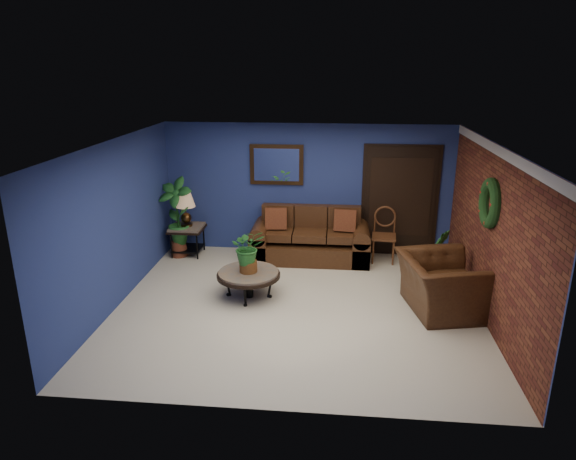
# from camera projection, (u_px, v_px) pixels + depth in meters

# --- Properties ---
(floor) EXTENTS (5.50, 5.50, 0.00)m
(floor) POSITION_uv_depth(u_px,v_px,m) (297.00, 306.00, 7.89)
(floor) COLOR beige
(floor) RESTS_ON ground
(wall_back) EXTENTS (5.50, 0.04, 2.50)m
(wall_back) POSITION_uv_depth(u_px,v_px,m) (308.00, 189.00, 9.86)
(wall_back) COLOR navy
(wall_back) RESTS_ON ground
(wall_left) EXTENTS (0.04, 5.00, 2.50)m
(wall_left) POSITION_uv_depth(u_px,v_px,m) (117.00, 224.00, 7.75)
(wall_left) COLOR navy
(wall_left) RESTS_ON ground
(wall_right_brick) EXTENTS (0.04, 5.00, 2.50)m
(wall_right_brick) POSITION_uv_depth(u_px,v_px,m) (491.00, 235.00, 7.24)
(wall_right_brick) COLOR brown
(wall_right_brick) RESTS_ON ground
(ceiling) EXTENTS (5.50, 5.00, 0.02)m
(ceiling) POSITION_uv_depth(u_px,v_px,m) (298.00, 143.00, 7.11)
(ceiling) COLOR white
(ceiling) RESTS_ON wall_back
(crown_molding) EXTENTS (0.03, 5.00, 0.14)m
(crown_molding) POSITION_uv_depth(u_px,v_px,m) (500.00, 152.00, 6.88)
(crown_molding) COLOR white
(crown_molding) RESTS_ON wall_right_brick
(wall_mirror) EXTENTS (1.02, 0.06, 0.77)m
(wall_mirror) POSITION_uv_depth(u_px,v_px,m) (277.00, 165.00, 9.73)
(wall_mirror) COLOR #442913
(wall_mirror) RESTS_ON wall_back
(closet_door) EXTENTS (1.44, 0.06, 2.18)m
(closet_door) POSITION_uv_depth(u_px,v_px,m) (400.00, 202.00, 9.73)
(closet_door) COLOR black
(closet_door) RESTS_ON wall_back
(wreath) EXTENTS (0.16, 0.72, 0.72)m
(wreath) POSITION_uv_depth(u_px,v_px,m) (490.00, 203.00, 7.16)
(wreath) COLOR black
(wreath) RESTS_ON wall_right_brick
(sofa) EXTENTS (2.21, 0.95, 0.99)m
(sofa) POSITION_uv_depth(u_px,v_px,m) (310.00, 242.00, 9.75)
(sofa) COLOR #422713
(sofa) RESTS_ON ground
(coffee_table) EXTENTS (1.01, 1.01, 0.43)m
(coffee_table) POSITION_uv_depth(u_px,v_px,m) (249.00, 275.00, 8.10)
(coffee_table) COLOR #57524C
(coffee_table) RESTS_ON ground
(end_table) EXTENTS (0.63, 0.63, 0.58)m
(end_table) POSITION_uv_depth(u_px,v_px,m) (187.00, 233.00, 9.90)
(end_table) COLOR #57524C
(end_table) RESTS_ON ground
(table_lamp) EXTENTS (0.37, 0.37, 0.62)m
(table_lamp) POSITION_uv_depth(u_px,v_px,m) (185.00, 206.00, 9.73)
(table_lamp) COLOR #442913
(table_lamp) RESTS_ON end_table
(side_chair) EXTENTS (0.47, 0.47, 1.02)m
(side_chair) POSITION_uv_depth(u_px,v_px,m) (384.00, 231.00, 9.58)
(side_chair) COLOR brown
(side_chair) RESTS_ON ground
(armchair) EXTENTS (1.36, 1.48, 0.83)m
(armchair) POSITION_uv_depth(u_px,v_px,m) (441.00, 285.00, 7.65)
(armchair) COLOR #422713
(armchair) RESTS_ON ground
(coffee_plant) EXTENTS (0.63, 0.59, 0.70)m
(coffee_plant) POSITION_uv_depth(u_px,v_px,m) (248.00, 249.00, 7.96)
(coffee_plant) COLOR brown
(coffee_plant) RESTS_ON coffee_table
(floor_plant) EXTENTS (0.45, 0.40, 0.84)m
(floor_plant) POSITION_uv_depth(u_px,v_px,m) (438.00, 251.00, 8.95)
(floor_plant) COLOR brown
(floor_plant) RESTS_ON ground
(tall_plant) EXTENTS (0.79, 0.66, 1.54)m
(tall_plant) POSITION_uv_depth(u_px,v_px,m) (177.00, 214.00, 9.70)
(tall_plant) COLOR brown
(tall_plant) RESTS_ON ground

